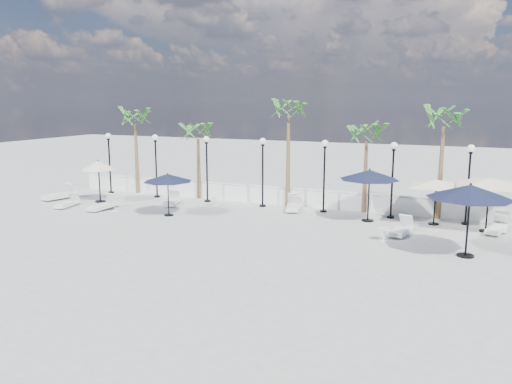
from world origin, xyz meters
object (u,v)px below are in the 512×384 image
at_px(lounger_5, 294,207).
at_px(lounger_7, 501,224).
at_px(lounger_4, 293,206).
at_px(parasol_cream_sq_b, 436,180).
at_px(lounger_8, 497,228).
at_px(parasol_cream_sq_a, 490,178).
at_px(parasol_navy_left, 168,178).
at_px(parasol_cream_small, 98,166).
at_px(parasol_navy_right, 470,192).
at_px(lounger_2, 103,205).
at_px(lounger_3, 172,201).
at_px(lounger_0, 60,195).
at_px(lounger_6, 401,229).
at_px(parasol_navy_mid, 370,175).
at_px(lounger_1, 67,203).

height_order(lounger_5, lounger_7, lounger_7).
height_order(lounger_4, parasol_cream_sq_b, parasol_cream_sq_b).
bearing_deg(lounger_5, lounger_8, -10.43).
height_order(lounger_5, parasol_cream_sq_a, parasol_cream_sq_a).
height_order(lounger_8, parasol_navy_left, parasol_navy_left).
height_order(lounger_4, parasol_cream_small, parasol_cream_small).
bearing_deg(parasol_cream_small, parasol_cream_sq_a, 4.05).
height_order(parasol_navy_right, parasol_cream_sq_a, parasol_navy_right).
height_order(lounger_2, parasol_cream_sq_b, parasol_cream_sq_b).
relative_size(lounger_3, parasol_navy_left, 0.78).
xyz_separation_m(lounger_5, parasol_navy_right, (8.60, -5.08, 2.29)).
bearing_deg(lounger_2, lounger_8, 11.07).
relative_size(lounger_0, parasol_navy_left, 0.89).
height_order(parasol_navy_left, parasol_cream_sq_b, parasol_cream_sq_b).
bearing_deg(parasol_navy_left, parasol_cream_small, 165.81).
relative_size(lounger_5, parasol_navy_right, 0.56).
height_order(lounger_5, lounger_6, lounger_6).
height_order(parasol_navy_left, parasol_cream_small, parasol_cream_small).
height_order(lounger_8, parasol_cream_sq_b, parasol_cream_sq_b).
bearing_deg(lounger_3, parasol_navy_left, -80.32).
relative_size(lounger_2, lounger_7, 0.97).
bearing_deg(lounger_6, parasol_navy_mid, 143.05).
relative_size(lounger_2, parasol_cream_sq_b, 0.42).
distance_m(lounger_0, lounger_2, 4.53).
bearing_deg(lounger_0, parasol_cream_sq_b, 18.86).
xyz_separation_m(lounger_6, lounger_8, (3.89, 1.93, -0.01)).
relative_size(lounger_2, parasol_navy_left, 0.77).
bearing_deg(lounger_7, lounger_3, -168.62).
xyz_separation_m(lounger_2, parasol_cream_sq_a, (19.02, 3.10, 2.22)).
distance_m(lounger_1, lounger_2, 2.31).
distance_m(lounger_0, parasol_cream_small, 3.34).
bearing_deg(parasol_navy_left, lounger_7, 12.91).
bearing_deg(lounger_5, lounger_0, -174.90).
xyz_separation_m(lounger_3, lounger_4, (6.77, 1.37, 0.01)).
xyz_separation_m(lounger_0, parasol_cream_small, (2.76, 0.32, 1.85)).
relative_size(lounger_0, parasol_cream_sq_a, 0.41).
bearing_deg(parasol_navy_mid, lounger_6, -46.83).
bearing_deg(parasol_cream_sq_b, parasol_cream_small, -173.97).
bearing_deg(parasol_cream_sq_a, lounger_0, -175.65).
xyz_separation_m(lounger_7, parasol_cream_sq_a, (-0.64, -0.70, 2.22)).
bearing_deg(parasol_cream_small, lounger_2, -46.05).
relative_size(lounger_1, lounger_5, 1.04).
relative_size(lounger_6, lounger_7, 0.97).
xyz_separation_m(lounger_6, parasol_cream_sq_b, (1.19, 2.50, 1.93)).
bearing_deg(parasol_navy_right, lounger_3, 166.48).
bearing_deg(lounger_7, lounger_4, -173.44).
bearing_deg(lounger_1, parasol_navy_right, -12.55).
distance_m(lounger_1, lounger_7, 22.33).
bearing_deg(parasol_navy_mid, lounger_7, 7.32).
xyz_separation_m(lounger_1, lounger_4, (11.83, 4.11, 0.03)).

